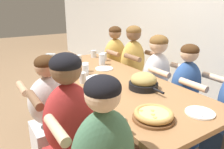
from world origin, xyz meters
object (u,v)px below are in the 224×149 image
(diner_far_midleft, at_px, (133,75))
(empty_plate_b, at_px, (200,113))
(drinking_glass_g, at_px, (94,54))
(empty_plate_c, at_px, (104,69))
(pizza_board_main, at_px, (154,115))
(diner_near_center, at_px, (51,121))
(drinking_glass_e, at_px, (102,59))
(drinking_glass_c, at_px, (86,70))
(empty_plate_a, at_px, (97,78))
(diner_far_center, at_px, (156,87))
(diner_far_left, at_px, (115,69))
(diner_near_midright, at_px, (71,141))
(drinking_glass_b, at_px, (83,79))
(diner_far_midright, at_px, (184,102))
(drinking_glass_h, at_px, (53,60))
(drinking_glass_a, at_px, (104,57))
(drinking_glass_i, at_px, (79,60))
(drinking_glass_d, at_px, (85,68))
(drinking_glass_f, at_px, (49,58))
(skillet_bowl, at_px, (144,82))

(diner_far_midleft, bearing_deg, empty_plate_b, 69.98)
(drinking_glass_g, bearing_deg, empty_plate_c, -16.23)
(pizza_board_main, bearing_deg, diner_near_center, -150.95)
(empty_plate_b, xyz_separation_m, drinking_glass_e, (-1.45, 0.05, 0.06))
(empty_plate_c, height_order, drinking_glass_c, drinking_glass_c)
(empty_plate_c, bearing_deg, empty_plate_a, -42.72)
(drinking_glass_e, relative_size, diner_far_center, 0.12)
(diner_far_left, bearing_deg, diner_near_center, 35.57)
(drinking_glass_g, bearing_deg, pizza_board_main, -15.41)
(empty_plate_b, xyz_separation_m, diner_near_midright, (-0.47, -0.78, -0.21))
(drinking_glass_g, xyz_separation_m, diner_near_midright, (1.37, -0.93, -0.25))
(empty_plate_a, relative_size, diner_far_midleft, 0.19)
(drinking_glass_g, relative_size, diner_near_center, 0.09)
(drinking_glass_b, xyz_separation_m, drinking_glass_c, (-0.21, 0.13, 0.00))
(empty_plate_b, relative_size, drinking_glass_e, 1.48)
(drinking_glass_g, height_order, diner_far_midright, diner_far_midright)
(pizza_board_main, bearing_deg, empty_plate_b, 70.42)
(empty_plate_a, bearing_deg, diner_far_midleft, 117.48)
(drinking_glass_g, bearing_deg, empty_plate_a, -26.10)
(drinking_glass_c, relative_size, drinking_glass_h, 0.87)
(drinking_glass_a, bearing_deg, drinking_glass_h, -108.60)
(diner_near_center, bearing_deg, drinking_glass_i, 49.78)
(drinking_glass_a, bearing_deg, diner_far_midleft, 61.32)
(diner_far_midleft, bearing_deg, empty_plate_c, 15.06)
(drinking_glass_d, relative_size, drinking_glass_g, 1.00)
(drinking_glass_f, distance_m, drinking_glass_g, 0.61)
(empty_plate_c, relative_size, drinking_glass_c, 1.83)
(empty_plate_c, xyz_separation_m, drinking_glass_b, (0.29, -0.41, 0.04))
(drinking_glass_e, bearing_deg, drinking_glass_h, -126.58)
(drinking_glass_d, xyz_separation_m, drinking_glass_f, (-0.62, -0.22, 0.00))
(diner_near_center, height_order, diner_far_midleft, diner_far_midleft)
(drinking_glass_d, relative_size, drinking_glass_i, 0.95)
(drinking_glass_i, distance_m, diner_far_center, 1.01)
(drinking_glass_i, xyz_separation_m, diner_far_midleft, (0.25, 0.67, -0.25))
(drinking_glass_c, bearing_deg, diner_far_center, 73.07)
(drinking_glass_e, relative_size, diner_near_midright, 0.11)
(drinking_glass_c, bearing_deg, diner_near_center, -60.43)
(drinking_glass_d, xyz_separation_m, drinking_glass_g, (-0.53, 0.39, 0.00))
(drinking_glass_b, relative_size, drinking_glass_g, 1.05)
(skillet_bowl, height_order, drinking_glass_h, skillet_bowl)
(drinking_glass_d, relative_size, drinking_glass_e, 0.74)
(drinking_glass_i, height_order, diner_far_center, diner_far_center)
(empty_plate_a, xyz_separation_m, diner_far_center, (0.06, 0.77, -0.23))
(drinking_glass_c, xyz_separation_m, drinking_glass_g, (-0.64, 0.44, -0.00))
(empty_plate_a, xyz_separation_m, drinking_glass_d, (-0.29, 0.02, 0.04))
(drinking_glass_g, xyz_separation_m, diner_near_center, (0.91, -0.93, -0.31))
(empty_plate_a, bearing_deg, empty_plate_b, 14.12)
(pizza_board_main, distance_m, diner_far_left, 1.95)
(pizza_board_main, xyz_separation_m, empty_plate_a, (-0.90, 0.07, -0.02))
(drinking_glass_b, bearing_deg, diner_far_midleft, 114.56)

